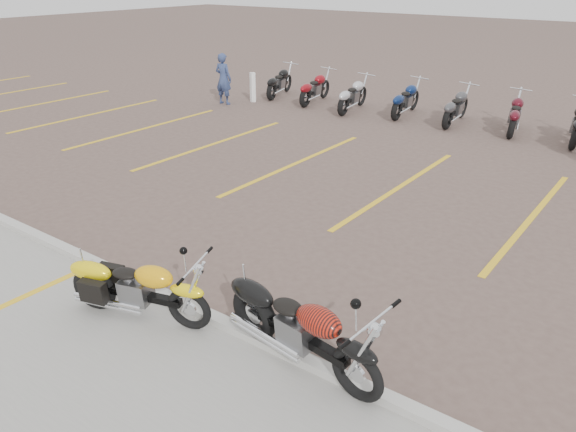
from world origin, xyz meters
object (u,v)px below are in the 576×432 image
at_px(person_a, 223,79).
at_px(bollard, 253,87).
at_px(yellow_cruiser, 137,290).
at_px(flame_cruiser, 300,329).

height_order(person_a, bollard, person_a).
bearing_deg(bollard, person_a, -123.62).
distance_m(person_a, bollard, 1.08).
bearing_deg(yellow_cruiser, bollard, 106.96).
relative_size(yellow_cruiser, flame_cruiser, 0.88).
height_order(flame_cruiser, person_a, person_a).
height_order(yellow_cruiser, bollard, bollard).
bearing_deg(bollard, flame_cruiser, -48.02).
height_order(yellow_cruiser, person_a, person_a).
bearing_deg(flame_cruiser, bollard, 140.19).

